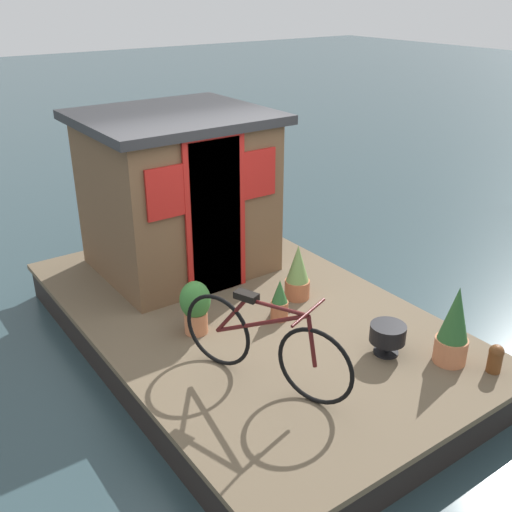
% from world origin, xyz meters
% --- Properties ---
extents(ground_plane, '(60.00, 60.00, 0.00)m').
position_xyz_m(ground_plane, '(0.00, 0.00, 0.00)').
color(ground_plane, '#2D4247').
extents(houseboat_deck, '(4.91, 3.05, 0.42)m').
position_xyz_m(houseboat_deck, '(0.00, 0.00, 0.21)').
color(houseboat_deck, brown).
rests_on(houseboat_deck, ground_plane).
extents(houseboat_cabin, '(1.81, 2.02, 1.83)m').
position_xyz_m(houseboat_cabin, '(1.34, 0.00, 1.35)').
color(houseboat_cabin, brown).
rests_on(houseboat_cabin, houseboat_deck).
extents(bicycle, '(1.56, 0.69, 0.82)m').
position_xyz_m(bicycle, '(-1.09, 0.55, 0.80)').
color(bicycle, black).
rests_on(bicycle, houseboat_deck).
extents(potted_plant_fern, '(0.29, 0.29, 0.75)m').
position_xyz_m(potted_plant_fern, '(-1.82, -0.98, 0.78)').
color(potted_plant_fern, '#C6754C').
rests_on(potted_plant_fern, houseboat_deck).
extents(potted_plant_sage, '(0.27, 0.27, 0.61)m').
position_xyz_m(potted_plant_sage, '(-0.09, -0.62, 0.71)').
color(potted_plant_sage, '#B2603D').
rests_on(potted_plant_sage, houseboat_deck).
extents(potted_plant_geranium, '(0.18, 0.18, 0.44)m').
position_xyz_m(potted_plant_geranium, '(-0.34, -0.19, 0.63)').
color(potted_plant_geranium, '#B2603D').
rests_on(potted_plant_geranium, houseboat_deck).
extents(potted_plant_succulent, '(0.30, 0.30, 0.54)m').
position_xyz_m(potted_plant_succulent, '(-0.07, 0.62, 0.71)').
color(potted_plant_succulent, '#C6754C').
rests_on(potted_plant_succulent, houseboat_deck).
extents(charcoal_grill, '(0.33, 0.33, 0.29)m').
position_xyz_m(charcoal_grill, '(-1.40, -0.62, 0.62)').
color(charcoal_grill, black).
rests_on(charcoal_grill, houseboat_deck).
extents(mooring_bollard, '(0.13, 0.13, 0.27)m').
position_xyz_m(mooring_bollard, '(-2.14, -1.17, 0.56)').
color(mooring_bollard, brown).
rests_on(mooring_bollard, houseboat_deck).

